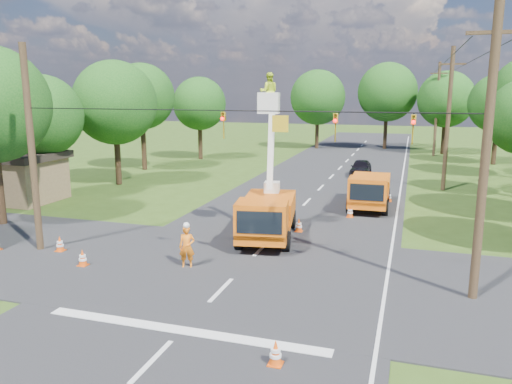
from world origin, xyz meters
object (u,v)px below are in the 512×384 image
(second_truck, at_px, (369,190))
(tree_left_f, at_px, (199,104))
(traffic_cone_6, at_px, (389,196))
(tree_right_e, at_px, (499,103))
(pole_right_near, at_px, (486,151))
(traffic_cone_1, at_px, (299,225))
(distant_car, at_px, (361,168))
(traffic_cone_3, at_px, (83,258))
(traffic_cone_0, at_px, (276,353))
(traffic_cone_4, at_px, (60,244))
(pole_right_far, at_px, (437,109))
(bucket_truck, at_px, (267,205))
(tree_far_a, at_px, (318,97))
(traffic_cone_2, at_px, (350,211))
(tree_left_e, at_px, (142,97))
(tree_far_b, at_px, (387,92))
(tree_far_c, at_px, (446,99))
(ground_worker, at_px, (187,247))
(pole_right_mid, at_px, (448,118))
(pole_left, at_px, (32,150))
(tree_left_d, at_px, (115,103))
(tree_left_c, at_px, (42,116))

(second_truck, xyz_separation_m, tree_left_f, (-18.70, 17.35, 4.55))
(traffic_cone_6, xyz_separation_m, tree_right_e, (8.83, 20.20, 5.45))
(pole_right_near, distance_m, tree_left_f, 37.99)
(traffic_cone_1, distance_m, traffic_cone_6, 9.43)
(distant_car, bearing_deg, traffic_cone_3, -107.86)
(traffic_cone_0, height_order, traffic_cone_4, same)
(pole_right_far, xyz_separation_m, tree_right_e, (5.30, -5.00, 0.70))
(bucket_truck, xyz_separation_m, tree_far_a, (-4.78, 38.35, 4.52))
(traffic_cone_2, bearing_deg, tree_left_e, 148.83)
(traffic_cone_6, distance_m, tree_far_b, 30.94)
(pole_right_near, relative_size, tree_far_c, 1.09)
(ground_worker, distance_m, pole_right_mid, 23.19)
(tree_left_e, bearing_deg, ground_worker, -56.57)
(distant_car, height_order, traffic_cone_2, distant_car)
(tree_left_f, bearing_deg, traffic_cone_3, -74.82)
(traffic_cone_3, relative_size, tree_left_f, 0.08)
(pole_right_far, bearing_deg, second_truck, -99.54)
(tree_left_e, relative_size, tree_right_e, 1.09)
(tree_left_f, bearing_deg, traffic_cone_6, -37.54)
(ground_worker, distance_m, traffic_cone_2, 11.41)
(traffic_cone_3, height_order, pole_left, pole_left)
(traffic_cone_4, bearing_deg, tree_left_f, 101.96)
(pole_left, bearing_deg, tree_far_a, 84.03)
(traffic_cone_6, bearing_deg, pole_right_far, 82.04)
(tree_left_d, height_order, tree_far_b, tree_far_b)
(second_truck, distance_m, traffic_cone_2, 2.91)
(traffic_cone_4, distance_m, tree_far_b, 46.86)
(traffic_cone_1, bearing_deg, tree_left_d, 151.33)
(traffic_cone_2, height_order, traffic_cone_6, same)
(traffic_cone_1, xyz_separation_m, traffic_cone_4, (-9.44, -6.24, 0.00))
(ground_worker, xyz_separation_m, traffic_cone_6, (7.16, 14.94, -0.51))
(second_truck, xyz_separation_m, pole_right_mid, (4.60, 7.35, 3.97))
(ground_worker, relative_size, traffic_cone_3, 2.46)
(traffic_cone_1, bearing_deg, traffic_cone_0, -80.14)
(tree_right_e, bearing_deg, traffic_cone_4, -122.45)
(ground_worker, relative_size, tree_left_f, 0.21)
(traffic_cone_1, distance_m, traffic_cone_4, 11.31)
(distant_car, bearing_deg, traffic_cone_6, -73.70)
(pole_left, bearing_deg, tree_right_e, 56.35)
(distant_car, xyz_separation_m, pole_right_far, (6.30, 15.46, 4.44))
(tree_far_a, bearing_deg, bucket_truck, -82.90)
(tree_left_c, xyz_separation_m, tree_left_e, (-0.30, 13.00, 1.05))
(bucket_truck, bearing_deg, traffic_cone_3, -145.36)
(traffic_cone_1, height_order, tree_far_b, tree_far_b)
(pole_right_near, bearing_deg, tree_left_d, 147.45)
(pole_right_near, bearing_deg, traffic_cone_1, 140.21)
(pole_right_mid, relative_size, tree_left_f, 1.19)
(ground_worker, distance_m, tree_left_e, 27.11)
(second_truck, relative_size, tree_left_d, 0.64)
(pole_right_near, relative_size, tree_far_b, 0.97)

